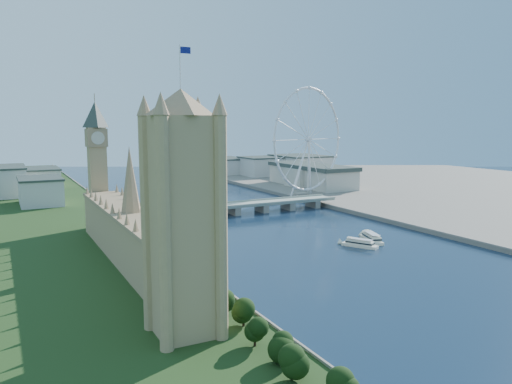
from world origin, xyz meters
TOP-DOWN VIEW (x-y plane):
  - tree_row at (-113.00, 66.00)m, footprint 8.74×200.74m
  - victoria_tower at (-135.00, 55.00)m, footprint 28.16×28.16m
  - parliament_range at (-128.00, 170.00)m, footprint 24.00×200.00m
  - big_ben at (-128.00, 278.00)m, footprint 20.02×20.02m
  - westminster_bridge at (0.00, 300.00)m, footprint 220.00×22.00m
  - london_eye at (119.98, 355.08)m, footprint 113.60×39.12m
  - county_hall at (175.00, 430.00)m, footprint 54.00×144.00m
  - city_skyline at (39.22, 560.08)m, footprint 505.00×280.00m
  - tour_boat_near at (25.22, 144.07)m, footprint 19.81×28.23m
  - tour_boat_far at (43.22, 152.90)m, footprint 17.31×32.06m

SIDE VIEW (x-z plane):
  - county_hall at x=175.00m, z-range -17.50..17.50m
  - tour_boat_near at x=25.22m, z-range -3.11..3.11m
  - tour_boat_far at x=43.22m, z-range -3.45..3.45m
  - westminster_bridge at x=0.00m, z-range 1.88..11.38m
  - tree_row at x=-113.00m, z-range -1.37..19.13m
  - city_skyline at x=39.22m, z-range 0.96..32.96m
  - parliament_range at x=-128.00m, z-range -16.52..53.48m
  - victoria_tower at x=-135.00m, z-range -1.51..110.49m
  - big_ben at x=-128.00m, z-range 11.57..121.57m
  - london_eye at x=119.98m, z-range 5.37..129.67m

